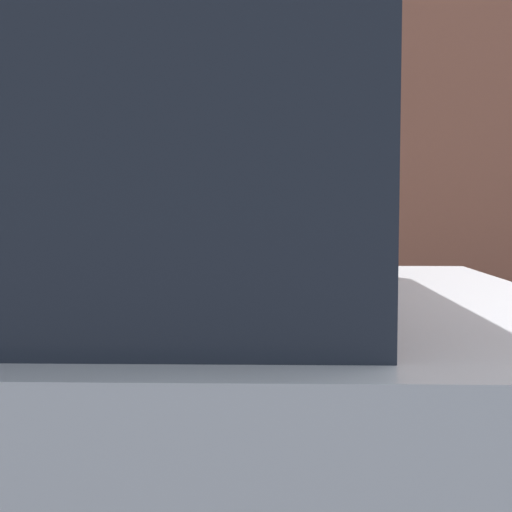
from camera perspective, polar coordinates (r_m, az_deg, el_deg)
The scene contains 3 objects.
sidewalk at distance 4.58m, azimuth 5.60°, elevation -12.38°, with size 24.00×2.80×0.10m.
building_facade at distance 7.48m, azimuth 4.61°, elevation 17.92°, with size 24.00×0.30×6.28m.
parking_meter at distance 3.23m, azimuth -0.00°, elevation 2.94°, with size 0.21×0.15×1.60m.
Camera 1 is at (-0.23, -2.18, 1.35)m, focal length 50.00 mm.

